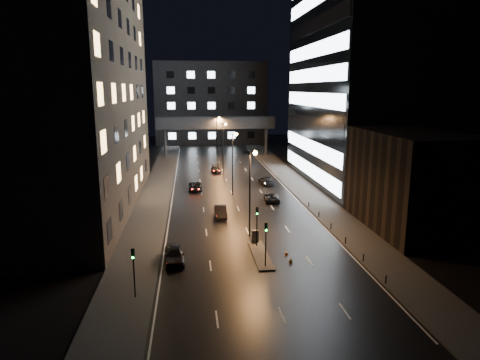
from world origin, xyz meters
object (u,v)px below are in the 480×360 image
(car_away_b, at_px, (221,212))
(utility_cabinet, at_px, (255,236))
(car_away_c, at_px, (195,187))
(car_toward_b, at_px, (266,181))
(car_away_d, at_px, (216,169))
(car_away_a, at_px, (174,254))
(car_toward_a, at_px, (272,197))

(car_away_b, height_order, utility_cabinet, utility_cabinet)
(car_away_c, bearing_deg, car_toward_b, 13.45)
(car_away_d, distance_m, utility_cabinet, 42.18)
(car_away_c, xyz_separation_m, utility_cabinet, (6.28, -26.27, 0.16))
(car_away_c, distance_m, car_toward_b, 13.22)
(car_away_b, height_order, car_away_c, car_away_b)
(car_away_d, bearing_deg, car_toward_b, -60.36)
(car_away_a, relative_size, car_toward_b, 0.97)
(utility_cabinet, bearing_deg, car_away_d, 88.59)
(car_away_a, height_order, car_away_d, car_away_a)
(car_away_a, xyz_separation_m, car_away_d, (7.05, 46.55, -0.19))
(car_away_d, bearing_deg, car_away_c, -109.40)
(utility_cabinet, bearing_deg, car_toward_a, 69.54)
(car_toward_b, relative_size, utility_cabinet, 3.65)
(car_away_d, relative_size, car_toward_a, 0.96)
(car_toward_a, relative_size, car_toward_b, 0.92)
(car_away_a, distance_m, car_away_b, 15.93)
(car_away_a, distance_m, car_away_c, 30.79)
(car_toward_a, bearing_deg, utility_cabinet, 76.85)
(car_away_c, relative_size, car_toward_a, 1.06)
(car_toward_b, height_order, utility_cabinet, utility_cabinet)
(car_away_a, bearing_deg, car_away_d, 77.51)
(car_toward_a, distance_m, utility_cabinet, 18.37)
(car_away_a, distance_m, utility_cabinet, 9.88)
(car_away_b, distance_m, car_toward_b, 21.28)
(car_away_c, height_order, car_toward_a, car_away_c)
(car_away_b, bearing_deg, car_toward_a, 41.03)
(car_away_a, xyz_separation_m, utility_cabinet, (8.84, 4.41, 0.01))
(car_away_a, relative_size, car_away_b, 1.05)
(car_away_b, xyz_separation_m, car_away_d, (1.33, 31.68, -0.12))
(car_away_a, bearing_deg, car_toward_a, 53.50)
(car_away_a, relative_size, car_toward_a, 1.06)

